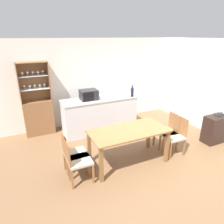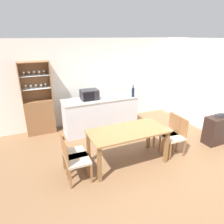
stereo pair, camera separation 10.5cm
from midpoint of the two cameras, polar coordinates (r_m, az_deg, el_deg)
The scene contains 14 objects.
ground_plane at distance 4.55m, azimuth 8.53°, elevation -14.30°, with size 18.00×18.00×0.00m, color brown.
wall_back at distance 6.23m, azimuth -3.78°, elevation 8.60°, with size 6.80×0.06×2.55m.
wall_right at distance 5.91m, azimuth 29.44°, elevation 5.22°, with size 0.06×4.60×2.55m.
kitchen_counter at distance 5.74m, azimuth -2.77°, elevation -0.72°, with size 2.12×0.65×0.98m.
display_cabinet at distance 5.88m, azimuth -19.53°, elevation -0.03°, with size 0.77×0.34×2.00m.
dining_table at distance 4.22m, azimuth 5.23°, elevation -6.58°, with size 1.65×0.80×0.77m.
dining_chair_side_right_near at distance 4.85m, azimuth 18.04°, elevation -6.59°, with size 0.45×0.45×0.88m.
dining_chair_side_left_near at distance 3.87m, azimuth -9.63°, elevation -13.31°, with size 0.44×0.44×0.88m.
dining_chair_side_left_far at distance 4.07m, azimuth -10.51°, elevation -11.53°, with size 0.44×0.44×0.88m.
dining_chair_side_right_far at distance 5.01m, azimuth 16.25°, elevation -5.47°, with size 0.46×0.46×0.88m.
microwave at distance 5.46m, azimuth -5.94°, elevation 4.95°, with size 0.46×0.36×0.27m.
wine_bottle at distance 5.70m, azimuth 6.54°, elevation 5.63°, with size 0.08×0.08×0.34m.
side_cabinet at distance 5.77m, azimuth 28.11°, elevation -4.60°, with size 0.60×0.35×0.72m.
telephone at distance 5.68m, azimuth 28.94°, elevation -0.83°, with size 0.18×0.14×0.09m.
Camera 2 is at (-2.03, -3.11, 2.62)m, focal length 32.00 mm.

